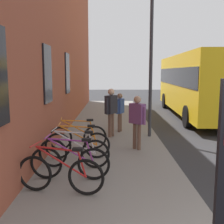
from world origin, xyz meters
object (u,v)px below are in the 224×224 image
Objects in this scene: city_bus at (196,82)px; pedestrian_crossing_street at (137,117)px; bicycle_mid_rack at (70,162)px; bicycle_far_end at (78,137)px; bicycle_beside_lamp at (60,174)px; pedestrian_near_bus at (120,108)px; bicycle_nearest_sign at (78,144)px; pedestrian_by_facade at (111,108)px; street_lamp at (151,51)px; bicycle_under_window at (74,152)px.

city_bus is 8.18m from pedestrian_crossing_street.
city_bus reaches higher than bicycle_mid_rack.
bicycle_beside_lamp is at bearing -179.56° from bicycle_far_end.
city_bus is 6.43m from pedestrian_near_bus.
city_bus is at bearing -29.08° from bicycle_beside_lamp.
city_bus is at bearing -30.44° from bicycle_mid_rack.
bicycle_far_end is 0.17× the size of city_bus.
bicycle_nearest_sign is 1.01× the size of pedestrian_by_facade.
bicycle_under_window is at bearing 145.52° from street_lamp.
street_lamp is (1.74, -2.41, 2.68)m from bicycle_far_end.
bicycle_under_window is 1.63m from bicycle_far_end.
pedestrian_near_bus is (2.52, -1.34, 0.54)m from bicycle_far_end.
street_lamp is at bearing 148.65° from city_bus.
pedestrian_crossing_street reaches higher than bicycle_far_end.
pedestrian_crossing_street is (-7.13, 3.92, -0.80)m from city_bus.
pedestrian_near_bus is at bearing -14.12° from bicycle_mid_rack.
city_bus is (9.53, -5.60, 1.41)m from bicycle_mid_rack.
pedestrian_crossing_street reaches higher than pedestrian_near_bus.
bicycle_mid_rack is 1.09× the size of pedestrian_crossing_street.
bicycle_beside_lamp is 1.00× the size of pedestrian_by_facade.
bicycle_beside_lamp is 6.00m from street_lamp.
pedestrian_by_facade is (1.68, -1.00, 0.68)m from bicycle_far_end.
bicycle_mid_rack is 0.34× the size of street_lamp.
city_bus is at bearing -43.30° from pedestrian_near_bus.
bicycle_under_window is at bearing 164.75° from pedestrian_by_facade.
street_lamp is at bearing -126.17° from pedestrian_near_bus.
bicycle_beside_lamp is at bearing 153.59° from street_lamp.
pedestrian_crossing_street is (-2.50, -0.45, 0.07)m from pedestrian_near_bus.
street_lamp reaches higher than pedestrian_crossing_street.
bicycle_beside_lamp and bicycle_nearest_sign have the same top height.
city_bus is 6.51× the size of pedestrian_crossing_street.
street_lamp reaches higher than bicycle_far_end.
bicycle_nearest_sign is 1.09× the size of pedestrian_crossing_street.
pedestrian_near_bus is at bearing 136.70° from city_bus.
bicycle_under_window and bicycle_far_end have the same top height.
bicycle_beside_lamp is 0.17× the size of city_bus.
bicycle_nearest_sign is at bearing 138.76° from street_lamp.
bicycle_far_end is at bearing 149.16° from pedestrian_by_facade.
bicycle_beside_lamp is 2.18m from bicycle_nearest_sign.
pedestrian_near_bus reaches higher than bicycle_beside_lamp.
pedestrian_crossing_street is at bearing 160.10° from street_lamp.
bicycle_nearest_sign is 1.00× the size of bicycle_far_end.
bicycle_mid_rack is at bearing -179.64° from bicycle_nearest_sign.
bicycle_far_end is at bearing 151.95° from pedestrian_near_bus.
pedestrian_near_bus is at bearing -28.05° from bicycle_far_end.
bicycle_beside_lamp is 0.99× the size of bicycle_nearest_sign.
city_bus reaches higher than bicycle_beside_lamp.
city_bus is at bearing -34.86° from bicycle_nearest_sign.
pedestrian_near_bus is 0.87× the size of pedestrian_by_facade.
bicycle_mid_rack is 1.00× the size of bicycle_nearest_sign.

